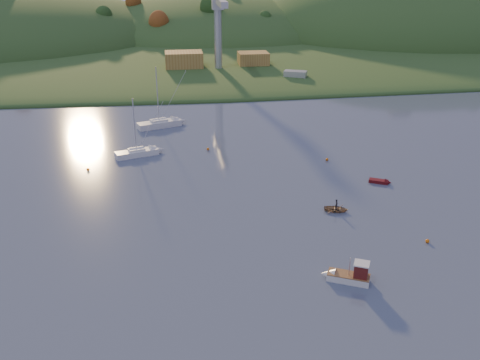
{
  "coord_description": "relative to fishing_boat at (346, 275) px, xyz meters",
  "views": [
    {
      "loc": [
        -13.74,
        -37.49,
        33.71
      ],
      "look_at": [
        -3.72,
        33.78,
        3.25
      ],
      "focal_mm": 40.0,
      "sensor_mm": 36.0,
      "label": 1
    }
  ],
  "objects": [
    {
      "name": "red_tender",
      "position": [
        14.78,
        25.82,
        -0.52
      ],
      "size": [
        3.65,
        2.7,
        1.19
      ],
      "rotation": [
        0.0,
        0.0,
        -0.49
      ],
      "color": "#500B0E",
      "rests_on": "ground"
    },
    {
      "name": "paddler",
      "position": [
        4.32,
        17.1,
        0.03
      ],
      "size": [
        0.55,
        0.67,
        1.59
      ],
      "primitive_type": "imported",
      "rotation": [
        0.0,
        0.0,
        1.25
      ],
      "color": "black",
      "rests_on": "ground"
    },
    {
      "name": "wharf",
      "position": [
        0.02,
        110.91,
        0.43
      ],
      "size": [
        42.0,
        16.0,
        2.4
      ],
      "primitive_type": "cube",
      "color": "slate",
      "rests_on": "ground"
    },
    {
      "name": "shed_west",
      "position": [
        -12.98,
        111.91,
        4.03
      ],
      "size": [
        11.0,
        8.0,
        4.8
      ],
      "primitive_type": "cube",
      "color": "#A07235",
      "rests_on": "wharf"
    },
    {
      "name": "ground",
      "position": [
        -4.98,
        -11.09,
        -0.77
      ],
      "size": [
        500.0,
        500.0,
        0.0
      ],
      "primitive_type": "plane",
      "color": "#353D56",
      "rests_on": "ground"
    },
    {
      "name": "hill_center",
      "position": [
        5.02,
        198.91,
        -0.77
      ],
      "size": [
        140.0,
        120.0,
        36.0
      ],
      "primitive_type": "ellipsoid",
      "color": "#29441B",
      "rests_on": "ground"
    },
    {
      "name": "work_vessel",
      "position": [
        17.37,
        96.91,
        0.56
      ],
      "size": [
        15.33,
        10.6,
        3.72
      ],
      "rotation": [
        0.0,
        0.0,
        -0.42
      ],
      "color": "#4E5D67",
      "rests_on": "ground"
    },
    {
      "name": "dock_crane",
      "position": [
        -2.98,
        107.31,
        16.41
      ],
      "size": [
        3.2,
        28.0,
        20.3
      ],
      "color": "#B7B7BC",
      "rests_on": "wharf"
    },
    {
      "name": "buoy_0",
      "position": [
        13.04,
        6.77,
        -0.52
      ],
      "size": [
        0.5,
        0.5,
        0.5
      ],
      "primitive_type": "sphere",
      "color": "orange",
      "rests_on": "ground"
    },
    {
      "name": "canoe",
      "position": [
        4.32,
        17.1,
        -0.41
      ],
      "size": [
        3.99,
        3.38,
        0.7
      ],
      "primitive_type": "imported",
      "rotation": [
        0.0,
        0.0,
        1.25
      ],
      "color": "#8E6F4E",
      "rests_on": "ground"
    },
    {
      "name": "hill_right",
      "position": [
        90.02,
        183.91,
        -0.77
      ],
      "size": [
        150.0,
        130.0,
        60.0
      ],
      "primitive_type": "ellipsoid",
      "color": "#29441B",
      "rests_on": "ground"
    },
    {
      "name": "buoy_2",
      "position": [
        -32.51,
        37.86,
        -0.52
      ],
      "size": [
        0.5,
        0.5,
        0.5
      ],
      "primitive_type": "sphere",
      "color": "orange",
      "rests_on": "ground"
    },
    {
      "name": "buoy_1",
      "position": [
        8.84,
        36.87,
        -0.52
      ],
      "size": [
        0.5,
        0.5,
        0.5
      ],
      "primitive_type": "sphere",
      "color": "orange",
      "rests_on": "ground"
    },
    {
      "name": "shore_slope",
      "position": [
        -4.98,
        153.91,
        -0.77
      ],
      "size": [
        640.0,
        150.0,
        7.0
      ],
      "primitive_type": "ellipsoid",
      "color": "#29441B",
      "rests_on": "ground"
    },
    {
      "name": "sailboat_far",
      "position": [
        -20.55,
        61.2,
        0.04
      ],
      "size": [
        9.53,
        5.75,
        12.69
      ],
      "rotation": [
        0.0,
        0.0,
        0.35
      ],
      "color": "white",
      "rests_on": "ground"
    },
    {
      "name": "sailboat_near",
      "position": [
        -24.6,
        44.02,
        -0.07
      ],
      "size": [
        7.99,
        4.6,
        10.62
      ],
      "rotation": [
        0.0,
        0.0,
        0.32
      ],
      "color": "white",
      "rests_on": "ground"
    },
    {
      "name": "shed_east",
      "position": [
        8.02,
        112.91,
        3.63
      ],
      "size": [
        9.0,
        7.0,
        4.0
      ],
      "primitive_type": "cube",
      "color": "#A07235",
      "rests_on": "wharf"
    },
    {
      "name": "hillside_trees",
      "position": [
        -4.98,
        173.91,
        -0.77
      ],
      "size": [
        280.0,
        50.0,
        32.0
      ],
      "primitive_type": null,
      "color": "#1A4017",
      "rests_on": "ground"
    },
    {
      "name": "buoy_3",
      "position": [
        -11.57,
        45.25,
        -0.52
      ],
      "size": [
        0.5,
        0.5,
        0.5
      ],
      "primitive_type": "sphere",
      "color": "orange",
      "rests_on": "ground"
    },
    {
      "name": "far_shore",
      "position": [
        -4.98,
        218.91,
        -0.77
      ],
      "size": [
        620.0,
        220.0,
        1.5
      ],
      "primitive_type": "cube",
      "color": "#29441B",
      "rests_on": "ground"
    },
    {
      "name": "fishing_boat",
      "position": [
        0.0,
        0.0,
        0.0
      ],
      "size": [
        5.61,
        3.93,
        3.46
      ],
      "rotation": [
        0.0,
        0.0,
        2.68
      ],
      "color": "silver",
      "rests_on": "ground"
    }
  ]
}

